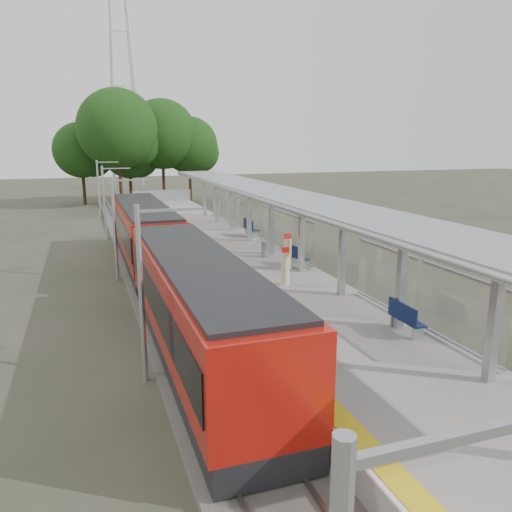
{
  "coord_description": "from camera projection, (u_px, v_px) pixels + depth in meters",
  "views": [
    {
      "loc": [
        -7.69,
        -7.38,
        7.14
      ],
      "look_at": [
        -0.83,
        12.47,
        2.3
      ],
      "focal_mm": 35.0,
      "sensor_mm": 36.0,
      "label": 1
    }
  ],
  "objects": [
    {
      "name": "trackbed",
      "position": [
        150.0,
        270.0,
        27.81
      ],
      "size": [
        3.0,
        70.0,
        0.24
      ],
      "primitive_type": "cube",
      "color": "#59544C",
      "rests_on": "ground"
    },
    {
      "name": "litter_bin",
      "position": [
        265.0,
        249.0,
        27.06
      ],
      "size": [
        0.54,
        0.54,
        0.85
      ],
      "primitive_type": "cylinder",
      "rotation": [
        0.0,
        0.0,
        0.39
      ],
      "color": "#9EA0A5",
      "rests_on": "platform"
    },
    {
      "name": "ground",
      "position": [
        479.0,
        478.0,
        10.84
      ],
      "size": [
        200.0,
        200.0,
        0.0
      ],
      "primitive_type": "plane",
      "color": "#474438",
      "rests_on": "ground"
    },
    {
      "name": "tree_cluster",
      "position": [
        139.0,
        139.0,
        56.43
      ],
      "size": [
        18.86,
        11.57,
        12.72
      ],
      "color": "#382316",
      "rests_on": "ground"
    },
    {
      "name": "bench_far",
      "position": [
        250.0,
        227.0,
        32.83
      ],
      "size": [
        0.58,
        1.72,
        1.16
      ],
      "rotation": [
        0.0,
        0.0,
        0.04
      ],
      "color": "#0E1E48",
      "rests_on": "platform"
    },
    {
      "name": "tactile_strip",
      "position": [
        184.0,
        252.0,
        28.23
      ],
      "size": [
        0.6,
        50.0,
        0.02
      ],
      "primitive_type": "cube",
      "color": "gold",
      "rests_on": "platform"
    },
    {
      "name": "catenary_masts",
      "position": [
        116.0,
        225.0,
        25.71
      ],
      "size": [
        2.08,
        48.16,
        5.4
      ],
      "color": "#9EA0A5",
      "rests_on": "ground"
    },
    {
      "name": "pylon",
      "position": [
        121.0,
        59.0,
        73.5
      ],
      "size": [
        8.0,
        4.0,
        38.0
      ],
      "primitive_type": null,
      "color": "#9EA0A5",
      "rests_on": "ground"
    },
    {
      "name": "bench_near",
      "position": [
        405.0,
        317.0,
        16.23
      ],
      "size": [
        0.48,
        1.53,
        1.04
      ],
      "rotation": [
        0.0,
        0.0,
        -0.01
      ],
      "color": "#0E1E48",
      "rests_on": "platform"
    },
    {
      "name": "end_fence",
      "position": [
        162.0,
        196.0,
        51.89
      ],
      "size": [
        6.0,
        0.1,
        1.2
      ],
      "primitive_type": "cube",
      "color": "#9EA0A5",
      "rests_on": "platform"
    },
    {
      "name": "info_pillar_far",
      "position": [
        287.0,
        254.0,
        24.43
      ],
      "size": [
        0.4,
        0.4,
        1.75
      ],
      "rotation": [
        0.0,
        0.0,
        -0.13
      ],
      "color": "beige",
      "rests_on": "platform"
    },
    {
      "name": "info_pillar_near",
      "position": [
        285.0,
        269.0,
        21.73
      ],
      "size": [
        0.38,
        0.38,
        1.68
      ],
      "rotation": [
        0.0,
        0.0,
        -0.17
      ],
      "color": "beige",
      "rests_on": "platform"
    },
    {
      "name": "canopy",
      "position": [
        278.0,
        201.0,
        25.32
      ],
      "size": [
        3.27,
        38.0,
        3.66
      ],
      "color": "#9EA0A5",
      "rests_on": "platform"
    },
    {
      "name": "train",
      "position": [
        164.0,
        257.0,
        22.36
      ],
      "size": [
        2.74,
        27.6,
        3.62
      ],
      "color": "black",
      "rests_on": "ground"
    },
    {
      "name": "bench_mid",
      "position": [
        297.0,
        255.0,
        25.02
      ],
      "size": [
        0.61,
        1.57,
        1.04
      ],
      "rotation": [
        0.0,
        0.0,
        0.1
      ],
      "color": "#0E1E48",
      "rests_on": "platform"
    },
    {
      "name": "platform",
      "position": [
        227.0,
        258.0,
        29.15
      ],
      "size": [
        6.0,
        50.0,
        1.0
      ],
      "primitive_type": "cube",
      "color": "gray",
      "rests_on": "ground"
    }
  ]
}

